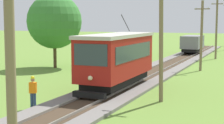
{
  "coord_description": "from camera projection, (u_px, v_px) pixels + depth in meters",
  "views": [
    {
      "loc": [
        9.03,
        -6.04,
        4.72
      ],
      "look_at": [
        -0.12,
        15.75,
        1.99
      ],
      "focal_mm": 58.05,
      "sensor_mm": 36.0,
      "label": 1
    }
  ],
  "objects": [
    {
      "name": "red_tram",
      "position": [
        117.0,
        58.0,
        24.21
      ],
      "size": [
        2.6,
        8.54,
        4.79
      ],
      "color": "maroon",
      "rests_on": "rail_right"
    },
    {
      "name": "freight_car",
      "position": [
        192.0,
        43.0,
        49.64
      ],
      "size": [
        2.4,
        5.2,
        2.31
      ],
      "color": "slate",
      "rests_on": "rail_right"
    },
    {
      "name": "utility_pole_foreground",
      "position": [
        10.0,
        37.0,
        8.3
      ],
      "size": [
        1.4,
        0.28,
        8.46
      ],
      "color": "#7A664C",
      "rests_on": "ground"
    },
    {
      "name": "utility_pole_near_tram",
      "position": [
        161.0,
        41.0,
        20.56
      ],
      "size": [
        1.4,
        0.59,
        6.95
      ],
      "color": "#7A664C",
      "rests_on": "ground"
    },
    {
      "name": "utility_pole_mid",
      "position": [
        201.0,
        35.0,
        33.73
      ],
      "size": [
        1.4,
        0.46,
        6.56
      ],
      "color": "#7A664C",
      "rests_on": "ground"
    },
    {
      "name": "utility_pole_far",
      "position": [
        216.0,
        27.0,
        44.01
      ],
      "size": [
        1.4,
        0.26,
        7.6
      ],
      "color": "#7A664C",
      "rests_on": "ground"
    },
    {
      "name": "track_worker",
      "position": [
        33.0,
        91.0,
        19.29
      ],
      "size": [
        0.44,
        0.36,
        1.78
      ],
      "rotation": [
        0.0,
        0.0,
        -1.22
      ],
      "color": "navy",
      "rests_on": "ground"
    },
    {
      "name": "tree_right_far",
      "position": [
        54.0,
        21.0,
        35.67
      ],
      "size": [
        5.42,
        5.42,
        7.33
      ],
      "color": "#4C3823",
      "rests_on": "ground"
    }
  ]
}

